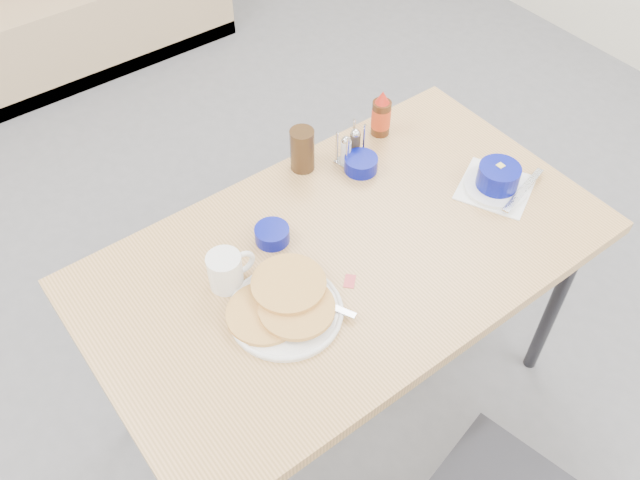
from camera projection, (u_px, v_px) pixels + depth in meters
ground at (387, 446)px, 2.24m from camera, size 6.00×6.00×0.00m
booth_bench at (37, 4)px, 3.46m from camera, size 1.90×0.56×1.22m
dining_table at (346, 265)px, 1.86m from camera, size 1.40×0.80×0.76m
pancake_plate at (285, 306)px, 1.66m from camera, size 0.29×0.29×0.05m
coffee_mug at (227, 270)px, 1.70m from camera, size 0.13×0.09×0.10m
grits_setting at (498, 180)px, 1.94m from camera, size 0.29×0.26×0.08m
creamer_bowl at (272, 234)px, 1.82m from camera, size 0.09×0.09×0.04m
butter_bowl at (361, 164)px, 2.01m from camera, size 0.10×0.10×0.04m
amber_tumbler at (302, 150)px, 1.98m from camera, size 0.08×0.08×0.14m
condiment_caddy at (350, 148)px, 2.03m from camera, size 0.10×0.07×0.11m
syrup_bottle at (381, 115)px, 2.09m from camera, size 0.06×0.06×0.16m
sugar_wrapper at (350, 281)px, 1.74m from camera, size 0.05×0.05×0.00m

